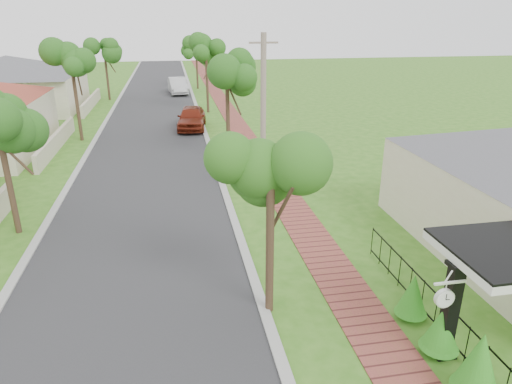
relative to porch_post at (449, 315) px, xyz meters
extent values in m
plane|color=#316818|center=(-4.55, 1.00, -1.12)|extent=(160.00, 160.00, 0.00)
cube|color=#28282B|center=(-7.55, 21.00, -1.12)|extent=(7.00, 120.00, 0.02)
cube|color=#9E9E99|center=(-3.90, 21.00, -1.12)|extent=(0.30, 120.00, 0.10)
cube|color=#9E9E99|center=(-11.20, 21.00, -1.12)|extent=(0.30, 120.00, 0.10)
cube|color=brown|center=(-1.30, 21.00, -1.12)|extent=(1.50, 120.00, 0.03)
cube|color=white|center=(1.30, 0.00, 1.50)|extent=(2.90, 2.60, 0.20)
cube|color=black|center=(0.00, 0.00, 0.14)|extent=(0.30, 0.30, 2.52)
cube|color=black|center=(0.00, 0.00, -1.00)|extent=(0.48, 0.48, 0.24)
cube|color=black|center=(0.00, 0.00, 1.34)|extent=(0.42, 0.42, 0.10)
cube|color=black|center=(0.35, 1.00, -0.17)|extent=(0.03, 8.00, 0.03)
cube|color=black|center=(0.35, 1.00, -0.97)|extent=(0.03, 8.00, 0.03)
cylinder|color=black|center=(0.35, -1.00, -0.62)|extent=(0.02, 0.02, 1.00)
cylinder|color=black|center=(0.35, -0.33, -0.62)|extent=(0.02, 0.02, 1.00)
cylinder|color=black|center=(0.35, 0.33, -0.62)|extent=(0.02, 0.02, 1.00)
cylinder|color=black|center=(0.35, 1.00, -0.62)|extent=(0.02, 0.02, 1.00)
cylinder|color=black|center=(0.35, 1.67, -0.62)|extent=(0.02, 0.02, 1.00)
cylinder|color=black|center=(0.35, 2.33, -0.62)|extent=(0.02, 0.02, 1.00)
cylinder|color=black|center=(0.35, 3.00, -0.62)|extent=(0.02, 0.02, 1.00)
cylinder|color=black|center=(0.35, 3.67, -0.62)|extent=(0.02, 0.02, 1.00)
cylinder|color=black|center=(0.35, 4.33, -0.62)|extent=(0.02, 0.02, 1.00)
cylinder|color=black|center=(0.35, 5.00, -0.62)|extent=(0.02, 0.02, 1.00)
cylinder|color=#382619|center=(-3.05, 17.00, 1.15)|extent=(0.22, 0.22, 4.55)
sphere|color=#184512|center=(-3.05, 17.00, 3.56)|extent=(1.70, 1.70, 1.70)
cylinder|color=#382619|center=(-3.05, 31.00, 1.33)|extent=(0.22, 0.22, 4.90)
sphere|color=#184512|center=(-3.05, 31.00, 3.92)|extent=(1.70, 1.70, 1.70)
cylinder|color=#382619|center=(-3.05, 45.00, 0.98)|extent=(0.22, 0.22, 4.20)
sphere|color=#184512|center=(-3.05, 45.00, 3.20)|extent=(1.70, 1.70, 1.70)
cylinder|color=#382619|center=(-12.05, 9.00, 0.80)|extent=(0.22, 0.22, 3.85)
cylinder|color=#382619|center=(-12.05, 23.00, 1.33)|extent=(0.22, 0.22, 4.90)
sphere|color=#184512|center=(-12.05, 23.00, 3.92)|extent=(1.70, 1.70, 1.70)
cylinder|color=#382619|center=(-12.05, 39.00, 1.15)|extent=(0.22, 0.22, 4.55)
sphere|color=#184512|center=(-12.05, 39.00, 3.56)|extent=(1.70, 1.70, 1.70)
sphere|color=#166E19|center=(-0.10, -1.31, -0.77)|extent=(0.76, 0.76, 0.76)
cone|color=#166E19|center=(-0.10, -1.31, -0.13)|extent=(0.86, 0.86, 1.28)
sphere|color=#166E19|center=(-0.10, 0.05, -0.84)|extent=(0.72, 0.72, 0.72)
cone|color=#166E19|center=(-0.10, 0.05, -0.32)|extent=(0.81, 0.81, 1.04)
sphere|color=#166E19|center=(-0.10, 1.43, -0.83)|extent=(0.66, 0.66, 0.66)
cone|color=#166E19|center=(-0.10, 1.43, -0.30)|extent=(0.75, 0.75, 1.06)
cube|color=#BFB299|center=(-13.15, 21.00, -0.62)|extent=(0.25, 10.00, 1.00)
cube|color=beige|center=(-19.55, 35.00, 0.38)|extent=(11.00, 10.00, 3.00)
pyramid|color=#4C4C51|center=(-19.55, 35.00, 2.68)|extent=(15.56, 15.56, 1.60)
cube|color=#BFB299|center=(-13.15, 35.00, -0.62)|extent=(0.25, 10.00, 1.00)
imported|color=maroon|center=(-4.72, 25.02, -0.32)|extent=(2.43, 4.91, 1.61)
imported|color=silver|center=(-5.33, 41.60, -0.30)|extent=(2.16, 5.13, 1.65)
cylinder|color=#382619|center=(-3.75, 2.50, 0.81)|extent=(0.22, 0.22, 3.85)
sphere|color=#326A1E|center=(-3.75, 2.50, 2.84)|extent=(1.92, 1.92, 1.92)
cylinder|color=gray|center=(-2.25, 11.00, 2.40)|extent=(0.24, 0.24, 7.05)
cube|color=gray|center=(-2.25, 11.00, 5.53)|extent=(1.20, 0.08, 0.08)
cube|color=white|center=(-0.43, -0.40, 1.18)|extent=(0.75, 0.05, 0.05)
cylinder|color=white|center=(-0.50, -0.40, 1.01)|extent=(0.02, 0.02, 0.32)
cylinder|color=white|center=(-0.50, -0.40, 0.80)|extent=(0.45, 0.10, 0.45)
cylinder|color=white|center=(-0.50, -0.45, 0.80)|extent=(0.38, 0.01, 0.38)
cylinder|color=white|center=(-0.50, -0.34, 0.80)|extent=(0.38, 0.01, 0.38)
cube|color=black|center=(-0.50, -0.46, 0.87)|extent=(0.02, 0.01, 0.15)
cube|color=black|center=(-0.46, -0.46, 0.80)|extent=(0.10, 0.01, 0.02)
camera|label=1|loc=(-6.03, -7.91, 6.50)|focal=32.00mm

